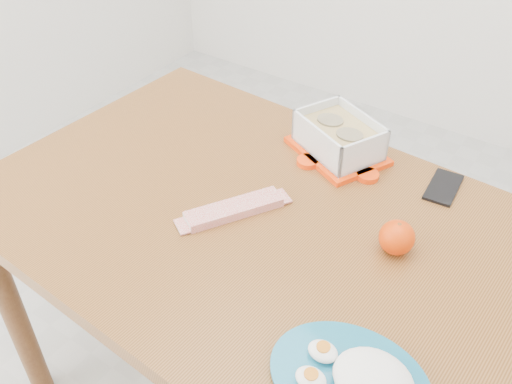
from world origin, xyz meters
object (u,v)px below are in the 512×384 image
Objects in this scene: food_container at (339,137)px; smartphone at (443,187)px; dining_table at (256,247)px; orange_fruit at (397,237)px; rice_plate at (357,378)px.

food_container is 0.27m from smartphone.
food_container reaches higher than dining_table.
dining_table is at bearing -167.52° from orange_fruit.
dining_table is 17.96× the size of orange_fruit.
rice_plate is at bearing -88.18° from smartphone.
food_container reaches higher than smartphone.
dining_table is at bearing 141.02° from rice_plate.
food_container is 2.18× the size of smartphone.
rice_plate is 2.20× the size of smartphone.
smartphone is at bearing 27.57° from food_container.
smartphone is at bearing 49.59° from dining_table.
orange_fruit reaches higher than smartphone.
food_container is at bearing 137.12° from orange_fruit.
smartphone reaches higher than dining_table.
smartphone is (0.01, 0.25, -0.03)m from orange_fruit.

